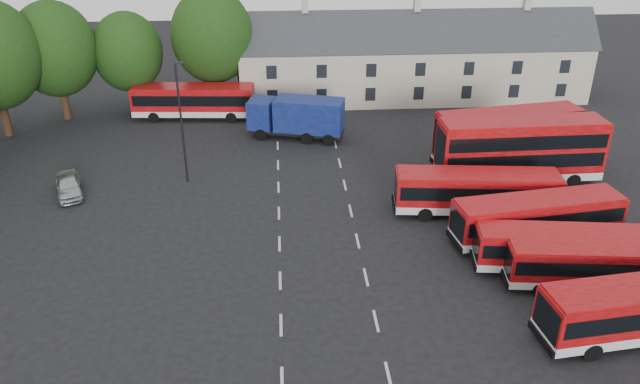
{
  "coord_description": "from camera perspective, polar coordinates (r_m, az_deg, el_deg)",
  "views": [
    {
      "loc": [
        0.3,
        -31.79,
        21.07
      ],
      "look_at": [
        2.77,
        4.74,
        2.2
      ],
      "focal_mm": 35.0,
      "sensor_mm": 36.0,
      "label": 1
    }
  ],
  "objects": [
    {
      "name": "ground",
      "position": [
        38.14,
        -3.7,
        -6.33
      ],
      "size": [
        140.0,
        140.0,
        0.0
      ],
      "primitive_type": "plane",
      "color": "black",
      "rests_on": "ground"
    },
    {
      "name": "silver_car",
      "position": [
        48.87,
        -21.99,
        0.56
      ],
      "size": [
        3.05,
        4.64,
        1.47
      ],
      "primitive_type": "imported",
      "rotation": [
        0.0,
        0.0,
        0.33
      ],
      "color": "#B3B6BB",
      "rests_on": "ground"
    },
    {
      "name": "box_truck",
      "position": [
        54.88,
        -2.09,
        6.95
      ],
      "size": [
        8.67,
        4.69,
        3.62
      ],
      "rotation": [
        0.0,
        0.0,
        -0.27
      ],
      "color": "black",
      "rests_on": "ground"
    },
    {
      "name": "treeline",
      "position": [
        57.15,
        -25.74,
        10.02
      ],
      "size": [
        29.92,
        32.59,
        12.01
      ],
      "color": "black",
      "rests_on": "ground"
    },
    {
      "name": "terrace_houses",
      "position": [
        65.59,
        8.51,
        11.76
      ],
      "size": [
        35.7,
        7.13,
        10.06
      ],
      "color": "beige",
      "rests_on": "ground"
    },
    {
      "name": "bus_dd_north",
      "position": [
        51.13,
        16.82,
        4.99
      ],
      "size": [
        11.77,
        4.43,
        4.71
      ],
      "rotation": [
        0.0,
        0.0,
        0.16
      ],
      "color": "silver",
      "rests_on": "ground"
    },
    {
      "name": "bus_dd_south",
      "position": [
        48.62,
        17.85,
        3.89
      ],
      "size": [
        12.26,
        3.12,
        5.0
      ],
      "rotation": [
        0.0,
        0.0,
        0.02
      ],
      "color": "silver",
      "rests_on": "ground"
    },
    {
      "name": "bus_row_d",
      "position": [
        41.45,
        19.28,
        -2.06
      ],
      "size": [
        11.03,
        3.9,
        3.05
      ],
      "rotation": [
        0.0,
        0.0,
        0.14
      ],
      "color": "silver",
      "rests_on": "ground"
    },
    {
      "name": "lamppost",
      "position": [
        46.78,
        -12.55,
        6.43
      ],
      "size": [
        0.64,
        0.35,
        9.25
      ],
      "rotation": [
        0.0,
        0.0,
        0.23
      ],
      "color": "black",
      "rests_on": "ground"
    },
    {
      "name": "bus_row_e",
      "position": [
        43.56,
        14.15,
        0.22
      ],
      "size": [
        11.2,
        3.63,
        3.11
      ],
      "rotation": [
        0.0,
        0.0,
        -0.1
      ],
      "color": "silver",
      "rests_on": "ground"
    },
    {
      "name": "lane_markings",
      "position": [
        39.88,
        -0.12,
        -4.62
      ],
      "size": [
        5.15,
        33.8,
        0.01
      ],
      "color": "beige",
      "rests_on": "ground"
    },
    {
      "name": "bus_north",
      "position": [
        60.69,
        -11.49,
        8.33
      ],
      "size": [
        11.51,
        3.44,
        3.21
      ],
      "rotation": [
        0.0,
        0.0,
        -0.07
      ],
      "color": "silver",
      "rests_on": "ground"
    },
    {
      "name": "bus_row_c",
      "position": [
        38.93,
        21.15,
        -4.69
      ],
      "size": [
        9.97,
        3.42,
        2.76
      ],
      "rotation": [
        0.0,
        0.0,
        -0.12
      ],
      "color": "silver",
      "rests_on": "ground"
    },
    {
      "name": "bus_row_b",
      "position": [
        38.21,
        23.9,
        -5.89
      ],
      "size": [
        9.98,
        3.32,
        2.77
      ],
      "rotation": [
        0.0,
        0.0,
        -0.11
      ],
      "color": "silver",
      "rests_on": "ground"
    }
  ]
}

